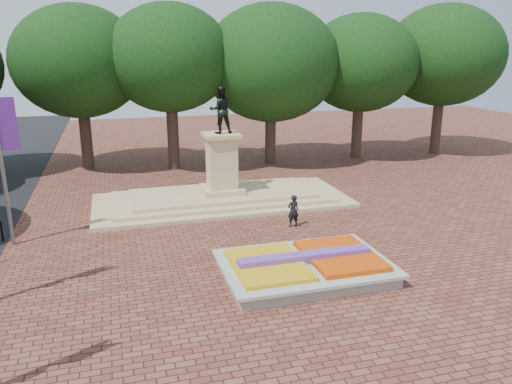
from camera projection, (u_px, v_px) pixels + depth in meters
ground at (264, 258)px, 20.56m from camera, size 90.00×90.00×0.00m
flower_bed at (305, 266)px, 18.88m from camera, size 6.30×4.30×0.91m
monument at (222, 187)px, 27.70m from camera, size 14.00×6.00×6.40m
tree_row_back at (223, 72)px, 35.93m from camera, size 44.80×8.80×10.43m
pedestrian at (293, 211)px, 23.95m from camera, size 0.62×0.44×1.59m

